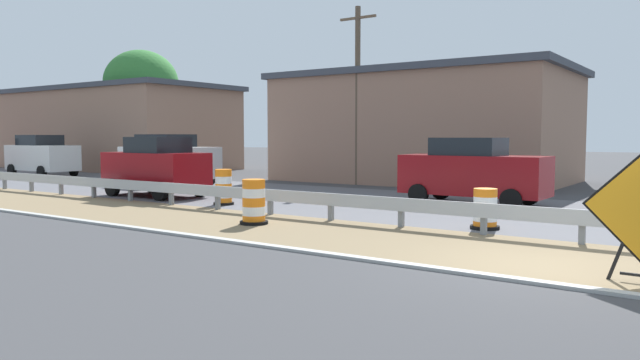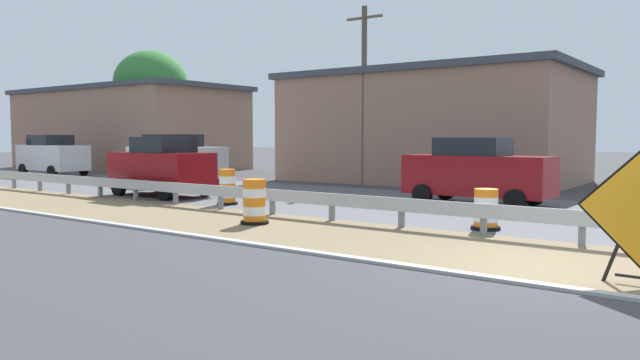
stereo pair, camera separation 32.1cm
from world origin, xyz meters
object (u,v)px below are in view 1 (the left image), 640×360
at_px(car_trailing_near_lane, 169,160).
at_px(car_distant_a, 473,171).
at_px(traffic_barrel_nearest, 485,211).
at_px(car_lead_far_lane, 156,167).
at_px(traffic_barrel_close, 254,204).
at_px(car_mid_far_lane, 42,155).
at_px(traffic_barrel_mid, 224,189).
at_px(utility_pole_near, 358,93).

relative_size(car_trailing_near_lane, car_distant_a, 1.04).
bearing_deg(traffic_barrel_nearest, car_lead_far_lane, 86.81).
xyz_separation_m(traffic_barrel_nearest, traffic_barrel_close, (-2.49, 4.97, 0.08)).
xyz_separation_m(car_mid_far_lane, car_distant_a, (0.13, -24.39, -0.06)).
bearing_deg(car_distant_a, car_trailing_near_lane, -178.11).
relative_size(traffic_barrel_mid, car_trailing_near_lane, 0.24).
height_order(traffic_barrel_close, utility_pole_near, utility_pole_near).
bearing_deg(car_mid_far_lane, car_trailing_near_lane, 1.14).
distance_m(traffic_barrel_close, utility_pole_near, 13.08).
distance_m(traffic_barrel_nearest, car_trailing_near_lane, 16.81).
bearing_deg(car_lead_far_lane, traffic_barrel_mid, 173.52).
bearing_deg(car_distant_a, traffic_barrel_mid, -143.37).
xyz_separation_m(car_lead_far_lane, utility_pole_near, (8.68, -3.22, 3.03)).
xyz_separation_m(traffic_barrel_close, car_mid_far_lane, (7.11, 21.51, 0.62)).
xyz_separation_m(car_trailing_near_lane, car_mid_far_lane, (0.05, 10.32, -0.01)).
xyz_separation_m(traffic_barrel_nearest, traffic_barrel_mid, (0.16, 8.53, 0.09)).
bearing_deg(car_trailing_near_lane, car_lead_far_lane, -45.51).
relative_size(traffic_barrel_nearest, utility_pole_near, 0.12).
distance_m(car_trailing_near_lane, car_lead_far_lane, 5.42).
xyz_separation_m(car_distant_a, utility_pole_near, (4.61, 7.08, 3.03)).
bearing_deg(traffic_barrel_nearest, car_mid_far_lane, 80.09).
height_order(traffic_barrel_close, car_trailing_near_lane, car_trailing_near_lane).
bearing_deg(car_lead_far_lane, traffic_barrel_nearest, 178.22).
bearing_deg(traffic_barrel_mid, car_distant_a, -54.53).
height_order(traffic_barrel_close, car_lead_far_lane, car_lead_far_lane).
distance_m(car_lead_far_lane, car_mid_far_lane, 14.63).
relative_size(traffic_barrel_mid, utility_pole_near, 0.14).
relative_size(traffic_barrel_close, traffic_barrel_mid, 0.98).
bearing_deg(car_mid_far_lane, utility_pole_near, 16.74).
xyz_separation_m(traffic_barrel_mid, car_distant_a, (4.59, -6.45, 0.55)).
height_order(traffic_barrel_mid, car_mid_far_lane, car_mid_far_lane).
relative_size(traffic_barrel_close, car_trailing_near_lane, 0.23).
xyz_separation_m(traffic_barrel_nearest, car_trailing_near_lane, (4.57, 16.16, 0.70)).
relative_size(car_distant_a, utility_pole_near, 0.58).
relative_size(traffic_barrel_close, utility_pole_near, 0.14).
bearing_deg(traffic_barrel_nearest, car_distant_a, 23.69).
height_order(traffic_barrel_mid, car_trailing_near_lane, car_trailing_near_lane).
xyz_separation_m(car_lead_far_lane, car_mid_far_lane, (3.93, 14.09, 0.05)).
height_order(car_distant_a, utility_pole_near, utility_pole_near).
distance_m(traffic_barrel_close, car_trailing_near_lane, 13.25).
bearing_deg(traffic_barrel_nearest, car_trailing_near_lane, 74.20).
distance_m(traffic_barrel_nearest, car_lead_far_lane, 12.42).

